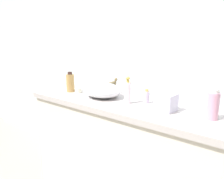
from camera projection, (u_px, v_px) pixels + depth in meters
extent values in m
cube|color=silver|center=(139.00, 48.00, 1.88)|extent=(6.00, 0.06, 2.60)
cube|color=beige|center=(123.00, 154.00, 1.79)|extent=(1.60, 0.53, 0.85)
cube|color=#B4A7A4|center=(124.00, 103.00, 1.69)|extent=(1.64, 0.57, 0.04)
cube|color=#B2BCC6|center=(144.00, 24.00, 1.77)|extent=(1.43, 0.01, 1.20)
ellipsoid|color=silver|center=(103.00, 90.00, 1.78)|extent=(0.33, 0.29, 0.12)
cylinder|color=olive|center=(115.00, 87.00, 1.91)|extent=(0.03, 0.03, 0.11)
cylinder|color=olive|center=(112.00, 83.00, 1.87)|extent=(0.02, 0.08, 0.02)
sphere|color=olive|center=(116.00, 79.00, 1.91)|extent=(0.03, 0.03, 0.03)
cylinder|color=white|center=(128.00, 93.00, 1.59)|extent=(0.05, 0.05, 0.16)
cylinder|color=gold|center=(128.00, 81.00, 1.57)|extent=(0.02, 0.02, 0.02)
sphere|color=gold|center=(128.00, 78.00, 1.57)|extent=(0.03, 0.03, 0.03)
cylinder|color=gold|center=(127.00, 78.00, 1.56)|extent=(0.01, 0.02, 0.01)
cylinder|color=pink|center=(213.00, 106.00, 1.27)|extent=(0.07, 0.07, 0.17)
cylinder|color=silver|center=(215.00, 91.00, 1.25)|extent=(0.05, 0.05, 0.02)
cylinder|color=#C3AEC8|center=(146.00, 97.00, 1.61)|extent=(0.05, 0.05, 0.09)
cylinder|color=tan|center=(147.00, 90.00, 1.60)|extent=(0.03, 0.03, 0.02)
cylinder|color=#B5884A|center=(70.00, 83.00, 1.97)|extent=(0.08, 0.08, 0.16)
cylinder|color=#3A2421|center=(70.00, 73.00, 1.95)|extent=(0.04, 0.04, 0.02)
cube|color=silver|center=(166.00, 102.00, 1.43)|extent=(0.13, 0.13, 0.12)
cone|color=white|center=(167.00, 91.00, 1.42)|extent=(0.07, 0.07, 0.04)
cylinder|color=silver|center=(78.00, 91.00, 1.93)|extent=(0.06, 0.06, 0.04)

